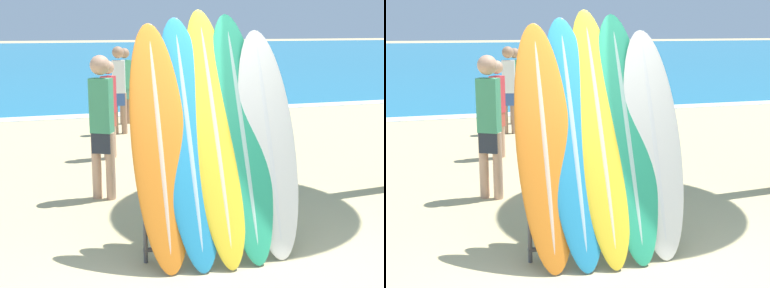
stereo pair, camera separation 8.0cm
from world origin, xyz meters
TOP-DOWN VIEW (x-y plane):
  - ground_plane at (0.00, 0.00)m, footprint 160.00×160.00m
  - ocean_water at (0.00, 38.37)m, footprint 120.00×60.00m
  - surfboard_rack at (-0.04, 0.65)m, footprint 1.43×0.04m
  - surfboard_slot_0 at (-0.58, 0.70)m, footprint 0.51×0.87m
  - surfboard_slot_1 at (-0.30, 0.72)m, footprint 0.51×1.02m
  - surfboard_slot_2 at (-0.04, 0.74)m, footprint 0.49×1.12m
  - surfboard_slot_3 at (0.22, 0.73)m, footprint 0.52×1.05m
  - surfboard_slot_4 at (0.48, 0.69)m, footprint 0.56×0.84m
  - person_near_water at (-0.44, 4.71)m, footprint 0.27×0.27m
  - person_mid_beach at (0.39, 7.80)m, footprint 0.28×0.24m
  - person_far_left at (0.07, 6.73)m, footprint 0.29×0.23m
  - person_far_right at (-0.83, 2.64)m, footprint 0.31×0.27m

SIDE VIEW (x-z plane):
  - ground_plane at x=0.00m, z-range 0.00..0.00m
  - ocean_water at x=0.00m, z-range 0.00..0.01m
  - surfboard_rack at x=-0.04m, z-range 0.03..0.92m
  - person_near_water at x=-0.44m, z-range 0.07..1.67m
  - person_mid_beach at x=0.39m, z-range 0.08..1.75m
  - person_far_left at x=0.07m, z-range 0.08..1.82m
  - person_far_right at x=-0.83m, z-range 0.08..1.88m
  - surfboard_slot_4 at x=0.48m, z-range 0.00..2.11m
  - surfboard_slot_0 at x=-0.58m, z-range 0.00..2.17m
  - surfboard_slot_1 at x=-0.30m, z-range 0.00..2.23m
  - surfboard_slot_3 at x=0.22m, z-range 0.00..2.26m
  - surfboard_slot_2 at x=-0.04m, z-range 0.00..2.31m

